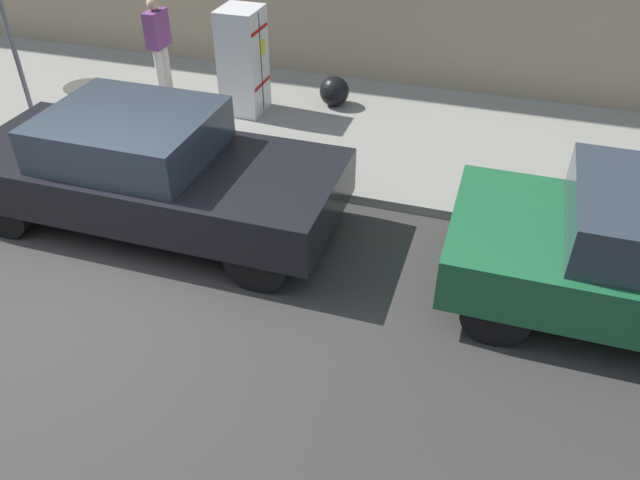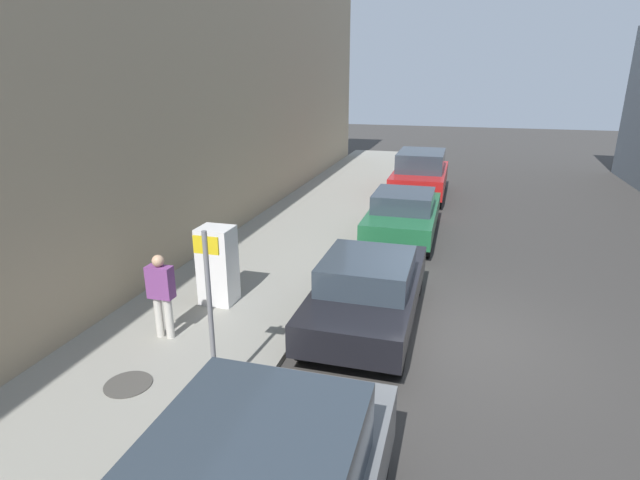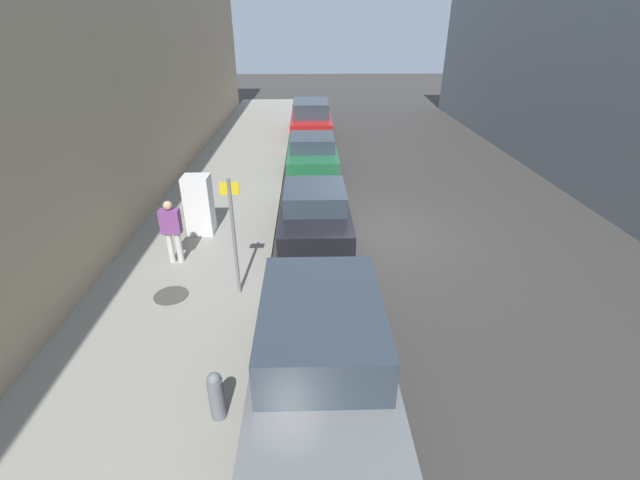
{
  "view_description": "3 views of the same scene",
  "coord_description": "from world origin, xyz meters",
  "px_view_note": "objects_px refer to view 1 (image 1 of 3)",
  "views": [
    {
      "loc": [
        3.73,
        3.86,
        4.32
      ],
      "look_at": [
        -0.98,
        2.37,
        0.68
      ],
      "focal_mm": 35.0,
      "sensor_mm": 36.0,
      "label": 1
    },
    {
      "loc": [
        -0.19,
        -8.39,
        4.51
      ],
      "look_at": [
        -2.62,
        0.24,
        1.54
      ],
      "focal_mm": 28.0,
      "sensor_mm": 36.0,
      "label": 2
    },
    {
      "loc": [
        -1.8,
        -10.46,
        5.19
      ],
      "look_at": [
        -1.55,
        -1.84,
        0.76
      ],
      "focal_mm": 24.0,
      "sensor_mm": 36.0,
      "label": 3
    }
  ],
  "objects_px": {
    "trash_bag": "(334,91)",
    "parked_sedan_dark": "(150,169)",
    "street_sign_post": "(9,30)",
    "pedestrian_walking_far": "(159,40)",
    "discarded_refrigerator": "(243,61)"
  },
  "relations": [
    {
      "from": "trash_bag",
      "to": "parked_sedan_dark",
      "type": "height_order",
      "value": "parked_sedan_dark"
    },
    {
      "from": "discarded_refrigerator",
      "to": "trash_bag",
      "type": "height_order",
      "value": "discarded_refrigerator"
    },
    {
      "from": "pedestrian_walking_far",
      "to": "parked_sedan_dark",
      "type": "bearing_deg",
      "value": 51.68
    },
    {
      "from": "street_sign_post",
      "to": "pedestrian_walking_far",
      "type": "height_order",
      "value": "street_sign_post"
    },
    {
      "from": "street_sign_post",
      "to": "parked_sedan_dark",
      "type": "height_order",
      "value": "street_sign_post"
    },
    {
      "from": "trash_bag",
      "to": "pedestrian_walking_far",
      "type": "relative_size",
      "value": 0.31
    },
    {
      "from": "street_sign_post",
      "to": "discarded_refrigerator",
      "type": "bearing_deg",
      "value": 115.69
    },
    {
      "from": "pedestrian_walking_far",
      "to": "discarded_refrigerator",
      "type": "bearing_deg",
      "value": 104.95
    },
    {
      "from": "discarded_refrigerator",
      "to": "street_sign_post",
      "type": "relative_size",
      "value": 0.63
    },
    {
      "from": "street_sign_post",
      "to": "pedestrian_walking_far",
      "type": "xyz_separation_m",
      "value": [
        -1.66,
        1.33,
        -0.53
      ]
    },
    {
      "from": "discarded_refrigerator",
      "to": "pedestrian_walking_far",
      "type": "distance_m",
      "value": 1.6
    },
    {
      "from": "street_sign_post",
      "to": "parked_sedan_dark",
      "type": "distance_m",
      "value": 3.53
    },
    {
      "from": "trash_bag",
      "to": "pedestrian_walking_far",
      "type": "height_order",
      "value": "pedestrian_walking_far"
    },
    {
      "from": "pedestrian_walking_far",
      "to": "parked_sedan_dark",
      "type": "distance_m",
      "value": 3.71
    },
    {
      "from": "trash_bag",
      "to": "pedestrian_walking_far",
      "type": "bearing_deg",
      "value": -83.3
    }
  ]
}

